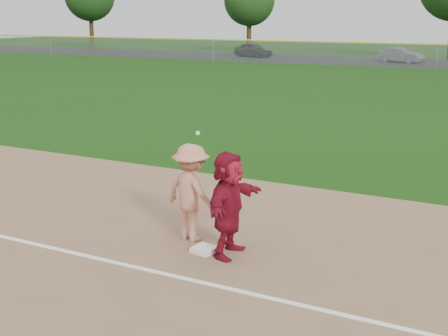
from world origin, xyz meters
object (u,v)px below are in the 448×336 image
at_px(first_base, 204,249).
at_px(car_mid, 401,55).
at_px(base_runner, 229,204).
at_px(car_left, 253,50).

relative_size(first_base, car_mid, 0.10).
distance_m(base_runner, car_mid, 45.59).
xyz_separation_m(base_runner, car_mid, (-4.32, 45.38, -0.31)).
bearing_deg(car_mid, base_runner, -156.57).
relative_size(car_left, car_mid, 1.06).
bearing_deg(base_runner, car_left, 22.82).
xyz_separation_m(first_base, base_runner, (0.45, 0.10, 0.92)).
bearing_deg(first_base, base_runner, 12.60).
distance_m(first_base, car_mid, 45.65).
bearing_deg(base_runner, first_base, 102.69).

